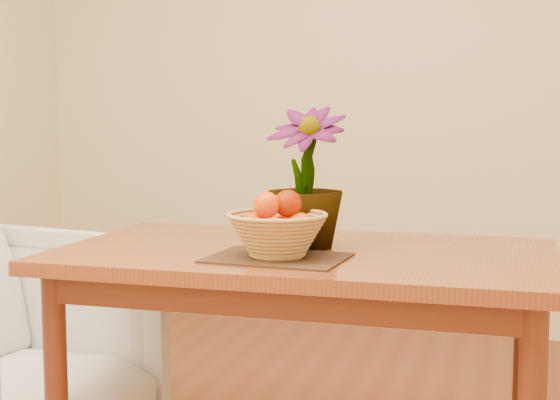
# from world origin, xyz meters

# --- Properties ---
(wall_back) EXTENTS (4.00, 0.02, 2.70)m
(wall_back) POSITION_xyz_m (0.00, 2.25, 1.35)
(wall_back) COLOR #F6E8BB
(wall_back) RESTS_ON floor
(table) EXTENTS (1.40, 0.80, 0.75)m
(table) POSITION_xyz_m (0.00, 0.30, 0.66)
(table) COLOR brown
(table) RESTS_ON floor
(placemat) EXTENTS (0.38, 0.29, 0.01)m
(placemat) POSITION_xyz_m (-0.03, 0.13, 0.75)
(placemat) COLOR #342113
(placemat) RESTS_ON table
(wicker_basket) EXTENTS (0.27, 0.27, 0.11)m
(wicker_basket) POSITION_xyz_m (-0.03, 0.13, 0.81)
(wicker_basket) COLOR tan
(wicker_basket) RESTS_ON placemat
(orange_pile) EXTENTS (0.19, 0.19, 0.13)m
(orange_pile) POSITION_xyz_m (-0.03, 0.14, 0.86)
(orange_pile) COLOR red
(orange_pile) RESTS_ON wicker_basket
(potted_plant) EXTENTS (0.24, 0.24, 0.41)m
(potted_plant) POSITION_xyz_m (-0.01, 0.33, 0.95)
(potted_plant) COLOR #1F4A15
(potted_plant) RESTS_ON table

